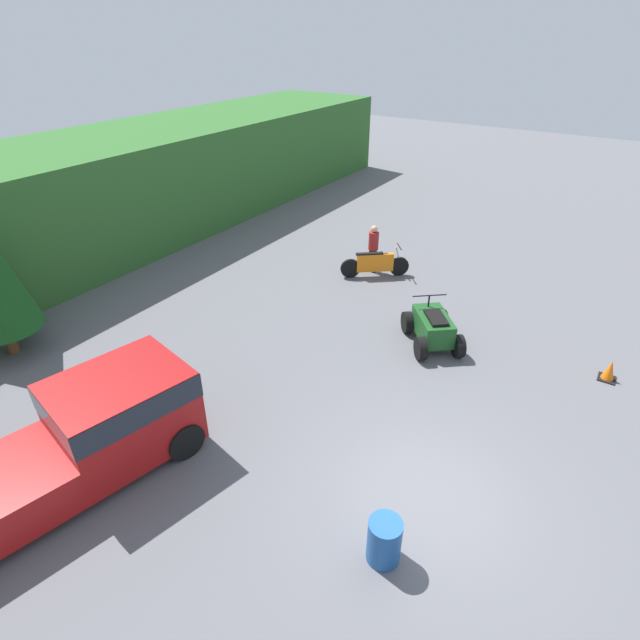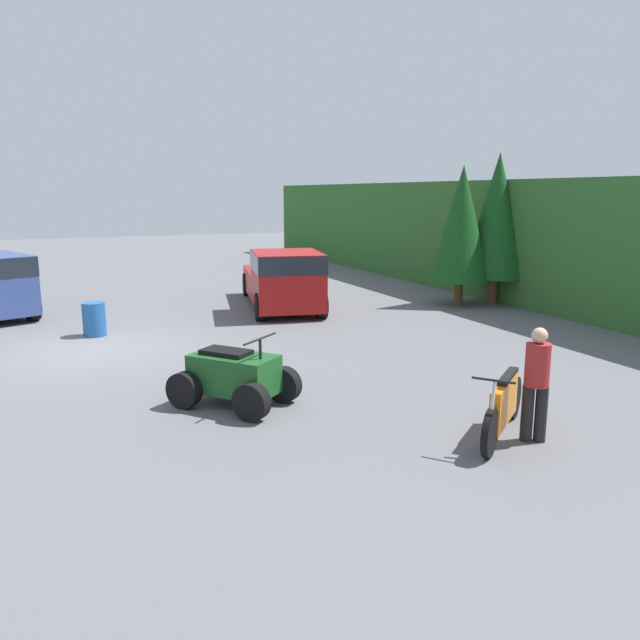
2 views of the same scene
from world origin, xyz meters
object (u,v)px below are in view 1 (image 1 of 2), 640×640
pickup_truck_red (79,438)px  dirt_bike (375,264)px  quad_atv (432,328)px  traffic_cone (609,371)px  steel_barrel (384,541)px  rider_person (373,247)px

pickup_truck_red → dirt_bike: (11.26, -0.60, -0.53)m
quad_atv → traffic_cone: 4.53m
dirt_bike → steel_barrel: bearing=-100.4°
dirt_bike → rider_person: 0.65m
rider_person → steel_barrel: (-10.05, -5.48, -0.50)m
rider_person → steel_barrel: size_ratio=1.98×
pickup_truck_red → traffic_cone: pickup_truck_red is taller
dirt_bike → pickup_truck_red: bearing=-131.7°
rider_person → traffic_cone: size_ratio=3.16×
rider_person → traffic_cone: 8.48m
quad_atv → steel_barrel: bearing=155.8°
quad_atv → steel_barrel: quad_atv is taller
steel_barrel → pickup_truck_red: bearing=105.1°
pickup_truck_red → rider_person: (11.61, -0.32, -0.06)m
pickup_truck_red → traffic_cone: bearing=-30.2°
quad_atv → rider_person: (3.36, 3.65, 0.44)m
pickup_truck_red → rider_person: size_ratio=3.45×
dirt_bike → quad_atv: 4.52m
dirt_bike → rider_person: (0.35, 0.28, 0.47)m
pickup_truck_red → steel_barrel: 6.03m
pickup_truck_red → dirt_bike: size_ratio=3.02×
pickup_truck_red → traffic_cone: 12.43m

